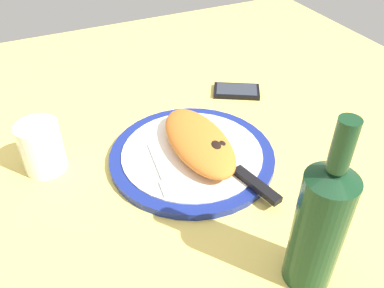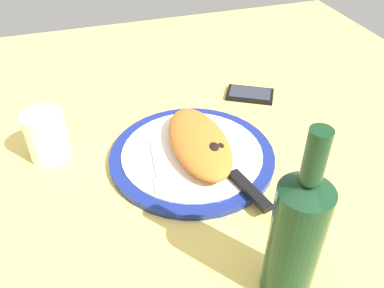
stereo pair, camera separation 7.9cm
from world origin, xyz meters
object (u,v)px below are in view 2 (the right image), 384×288
fork (158,171)px  water_glass (47,139)px  plate (192,156)px  knife (238,179)px  calzone (200,142)px  smartphone (250,94)px  wine_bottle (296,237)px

fork → water_glass: water_glass is taller
plate → fork: fork is taller
fork → knife: knife is taller
calzone → knife: size_ratio=0.93×
plate → smartphone: (-18.45, 20.91, -0.28)cm
plate → water_glass: (-9.65, -26.69, 3.47)cm
smartphone → calzone: bearing=-46.1°
smartphone → wine_bottle: bearing=-18.9°
fork → knife: size_ratio=0.60×
smartphone → plate: bearing=-48.6°
wine_bottle → smartphone: bearing=161.1°
calzone → smartphone: size_ratio=1.81×
plate → smartphone: size_ratio=2.50×
wine_bottle → knife: bearing=175.9°
fork → water_glass: bearing=-125.1°
plate → wine_bottle: bearing=7.1°
plate → water_glass: 28.59cm
fork → water_glass: 23.12cm
wine_bottle → calzone: bearing=-175.6°
water_glass → wine_bottle: (40.98, 30.58, 6.84)cm
plate → knife: size_ratio=1.29×
plate → fork: (3.58, -7.88, 1.11)cm
calzone → wine_bottle: (31.07, 2.42, 7.17)cm
fork → knife: (6.88, 13.26, 0.29)cm
plate → smartphone: bearing=131.4°
plate → water_glass: water_glass is taller
knife → wine_bottle: 22.74cm
smartphone → knife: bearing=-28.2°
calzone → water_glass: 29.86cm
fork → smartphone: (-22.03, 28.79, -1.39)cm
calzone → fork: calzone is taller
calzone → smartphone: bearing=133.9°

